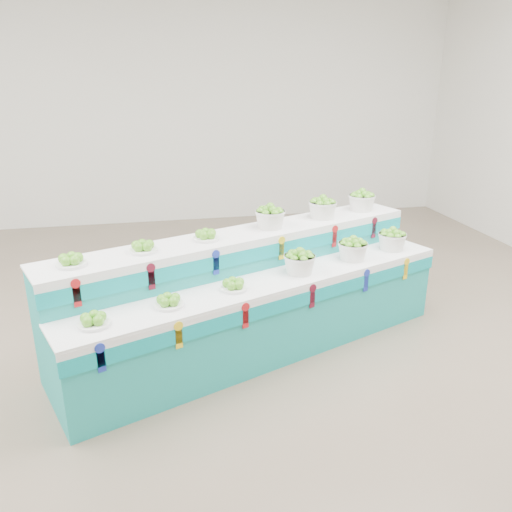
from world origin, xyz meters
The scene contains 15 objects.
ground centered at (0.00, 0.00, 0.00)m, with size 10.00×10.00×0.00m, color #6C5C4B.
back_wall centered at (0.00, 5.00, 2.00)m, with size 10.00×10.00×0.00m, color silver.
display_stand centered at (0.79, 0.53, 0.51)m, with size 3.62×0.94×1.02m, color teal, non-canonical shape.
plate_lower_left centered at (-0.51, -0.23, 0.77)m, with size 0.23×0.23×0.10m, color white.
plate_lower_mid centered at (0.02, -0.02, 0.77)m, with size 0.23×0.23×0.10m, color white.
plate_lower_right centered at (0.54, 0.19, 0.77)m, with size 0.23×0.23×0.10m, color white.
basket_lower_left centered at (1.16, 0.44, 0.82)m, with size 0.27×0.27×0.21m, color silver, non-canonical shape.
basket_lower_mid centered at (1.74, 0.67, 0.82)m, with size 0.27×0.27×0.21m, color silver, non-canonical shape.
basket_lower_right centered at (2.23, 0.87, 0.82)m, with size 0.27×0.27×0.21m, color silver, non-canonical shape.
plate_upper_left centered at (-0.67, 0.19, 1.07)m, with size 0.23×0.23×0.10m, color white.
plate_upper_mid centered at (-0.15, 0.40, 1.07)m, with size 0.23×0.23×0.10m, color white.
plate_upper_right centered at (0.37, 0.61, 1.07)m, with size 0.23×0.23×0.10m, color white.
basket_upper_left centered at (0.99, 0.85, 1.12)m, with size 0.27×0.27×0.21m, color silver, non-canonical shape.
basket_upper_mid centered at (1.58, 1.09, 1.12)m, with size 0.27×0.27×0.21m, color silver, non-canonical shape.
basket_upper_right centered at (2.07, 1.28, 1.12)m, with size 0.27×0.27×0.21m, color silver, non-canonical shape.
Camera 1 is at (-0.06, -3.54, 2.35)m, focal length 35.84 mm.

